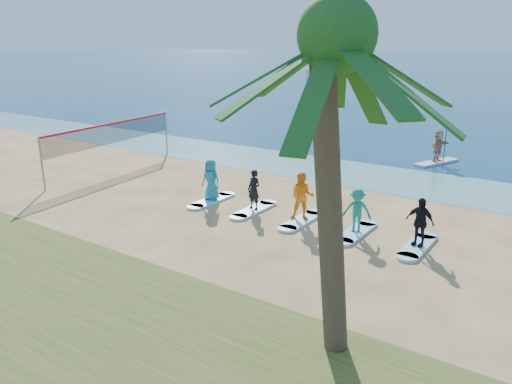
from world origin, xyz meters
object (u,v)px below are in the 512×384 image
Objects in this scene: student_2 at (302,196)px; boat_offshore_a at (323,80)px; paddleboard at (436,162)px; student_3 at (357,210)px; palm_tree at (337,38)px; surfboard_3 at (356,233)px; volleyball_net at (112,134)px; paddleboarder at (438,146)px; surfboard_0 at (212,200)px; surfboard_4 at (417,246)px; surfboard_2 at (302,220)px; student_4 at (420,222)px; student_1 at (254,190)px; student_0 at (211,180)px; surfboard_1 at (254,210)px.

boat_offshore_a is at bearing 91.62° from student_2.
paddleboard is 1.91× the size of student_3.
student_3 is at bearing -64.90° from paddleboard.
palm_tree reaches higher than surfboard_3.
volleyball_net is 5.20× the size of paddleboarder.
student_2 is at bearing 122.75° from palm_tree.
palm_tree is 9.62m from surfboard_3.
surfboard_4 is at bearing 0.00° from surfboard_0.
surfboard_4 is (4.36, 0.00, 0.00)m from surfboard_2.
surfboard_2 is 4.44m from student_4.
student_2 is 0.82× the size of surfboard_4.
palm_tree is at bearing -81.96° from student_2.
palm_tree is 10.95m from student_1.
volleyball_net is 5.20× the size of student_0.
paddleboarder is at bearing 64.28° from surfboard_0.
surfboard_3 is at bearing 7.91° from student_1.
student_0 is (-5.97, -12.39, -0.03)m from paddleboarder.
student_3 reaches higher than surfboard_4.
boat_offshore_a is 70.47m from student_0.
paddleboarder is at bearing 0.00° from paddleboard.
palm_tree is 2.61× the size of paddleboard.
boat_offshore_a is 74.33m from student_4.
palm_tree reaches higher than paddleboarder.
surfboard_3 is (0.57, -12.39, -0.01)m from paddleboard.
surfboard_1 is at bearing 180.00° from surfboard_2.
student_0 is at bearing 142.24° from palm_tree.
student_4 is at bearing -155.86° from paddleboarder.
palm_tree is 9.37m from surfboard_4.
paddleboarder is 62.29m from boat_offshore_a.
student_4 is at bearing -4.96° from volleyball_net.
student_0 is (27.70, -64.79, 0.96)m from boat_offshore_a.
student_3 is at bearing -2.20° from student_0.
volleyball_net is 4.10× the size of surfboard_4.
student_0 is at bearing 0.00° from surfboard_0.
boat_offshore_a is 4.48× the size of student_2.
student_2 reaches higher than surfboard_2.
paddleboard is at bearing 111.96° from student_4.
paddleboarder is at bearing 38.61° from volleyball_net.
student_2 is 2.38m from surfboard_3.
student_1 reaches higher than student_3.
student_4 is at bearing 0.00° from surfboard_2.
surfboard_2 is at bearing -6.73° from volleyball_net.
paddleboard is 12.53m from student_2.
surfboard_1 is 4.44m from student_3.
surfboard_4 is (2.18, 0.00, 0.00)m from surfboard_3.
palm_tree is 4.91× the size of student_1.
surfboard_0 is (-8.69, 6.73, -6.52)m from palm_tree.
student_1 is 0.73× the size of surfboard_4.
student_3 is (4.36, 0.00, 0.83)m from surfboard_1.
surfboard_2 is 1.40× the size of student_3.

